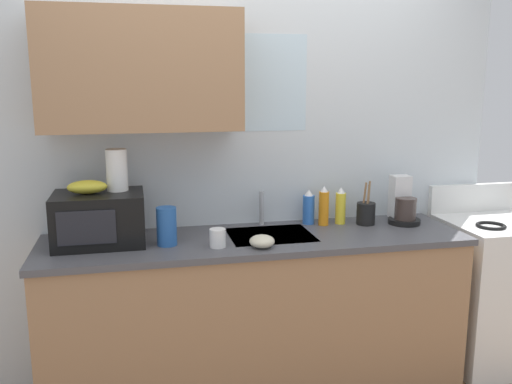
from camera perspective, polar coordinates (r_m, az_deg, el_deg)
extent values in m
cube|color=silver|center=(3.28, -1.33, 2.90)|extent=(3.09, 0.10, 2.50)
cube|color=#9E7551|center=(2.97, -11.83, 12.22)|extent=(1.03, 0.32, 0.62)
cube|color=silver|center=(3.22, 0.32, 11.23)|extent=(0.56, 0.02, 0.55)
cube|color=#9E7551|center=(3.18, 0.00, -12.77)|extent=(2.29, 0.60, 0.86)
cube|color=#4C4C51|center=(3.02, 0.00, -4.97)|extent=(2.32, 0.63, 0.03)
cube|color=#9EA0A5|center=(3.08, 1.51, -5.71)|extent=(0.46, 0.38, 0.14)
cylinder|color=#B2B5BA|center=(3.24, 0.58, -1.69)|extent=(0.03, 0.03, 0.20)
cube|color=white|center=(3.77, 23.25, -9.47)|extent=(0.60, 0.60, 0.90)
torus|color=black|center=(3.49, 23.19, -3.23)|extent=(0.17, 0.17, 0.02)
cube|color=white|center=(3.85, 21.48, -0.56)|extent=(0.60, 0.04, 0.18)
cube|color=black|center=(2.97, -15.95, -2.67)|extent=(0.46, 0.34, 0.27)
cube|color=black|center=(2.81, -17.17, -3.56)|extent=(0.28, 0.01, 0.17)
ellipsoid|color=gold|center=(2.94, -17.11, 0.50)|extent=(0.20, 0.11, 0.07)
cylinder|color=white|center=(2.97, -14.23, 2.23)|extent=(0.11, 0.11, 0.22)
cylinder|color=black|center=(3.40, 15.11, -2.95)|extent=(0.19, 0.19, 0.03)
cylinder|color=#3F332D|center=(3.37, 15.26, -1.67)|extent=(0.12, 0.12, 0.13)
cube|color=silver|center=(3.43, 14.69, -0.48)|extent=(0.11, 0.09, 0.26)
cylinder|color=blue|center=(3.29, 5.47, -1.83)|extent=(0.07, 0.07, 0.17)
cone|color=white|center=(3.26, 5.51, -0.07)|extent=(0.05, 0.05, 0.04)
cylinder|color=orange|center=(3.26, 7.03, -1.70)|extent=(0.06, 0.06, 0.20)
cone|color=white|center=(3.24, 7.08, 0.34)|extent=(0.05, 0.05, 0.04)
cylinder|color=yellow|center=(3.31, 8.76, -1.69)|extent=(0.06, 0.06, 0.19)
cone|color=white|center=(3.29, 8.81, 0.18)|extent=(0.05, 0.05, 0.04)
cylinder|color=#2659A5|center=(2.88, -9.26, -3.53)|extent=(0.10, 0.10, 0.20)
cylinder|color=white|center=(2.83, -4.00, -4.77)|extent=(0.08, 0.08, 0.09)
cylinder|color=black|center=(3.33, 11.32, -2.21)|extent=(0.11, 0.11, 0.13)
cylinder|color=olive|center=(3.30, 11.14, -0.85)|extent=(0.03, 0.01, 0.21)
cylinder|color=olive|center=(3.32, 11.59, -0.75)|extent=(0.03, 0.03, 0.22)
cylinder|color=olive|center=(3.29, 11.51, -1.01)|extent=(0.03, 0.03, 0.20)
ellipsoid|color=beige|center=(2.82, 0.63, -5.14)|extent=(0.13, 0.13, 0.06)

